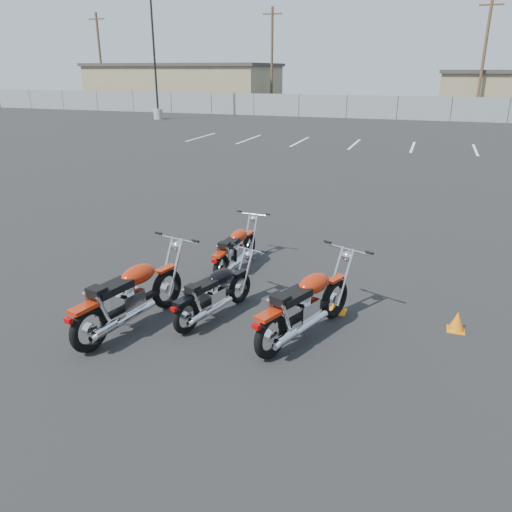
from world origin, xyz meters
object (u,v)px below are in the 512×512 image
(motorcycle_rear_red, at_px, (306,305))
(motorcycle_third_red, at_px, (131,296))
(motorcycle_front_red, at_px, (236,249))
(motorcycle_second_black, at_px, (215,293))

(motorcycle_rear_red, bearing_deg, motorcycle_third_red, -166.69)
(motorcycle_third_red, relative_size, motorcycle_rear_red, 1.05)
(motorcycle_front_red, distance_m, motorcycle_third_red, 2.83)
(motorcycle_second_black, xyz_separation_m, motorcycle_third_red, (-1.07, -0.74, 0.11))
(motorcycle_front_red, relative_size, motorcycle_third_red, 0.82)
(motorcycle_front_red, xyz_separation_m, motorcycle_third_red, (-0.64, -2.75, 0.10))
(motorcycle_second_black, height_order, motorcycle_rear_red, motorcycle_rear_red)
(motorcycle_second_black, bearing_deg, motorcycle_rear_red, -4.80)
(motorcycle_front_red, distance_m, motorcycle_second_black, 2.06)
(motorcycle_second_black, distance_m, motorcycle_third_red, 1.31)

